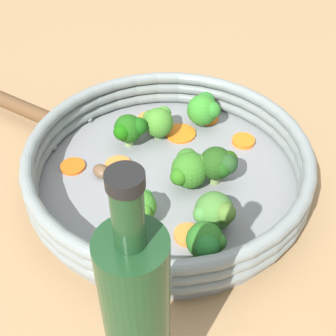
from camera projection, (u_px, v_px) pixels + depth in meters
ground_plane at (168, 185)px, 0.61m from camera, size 4.00×4.00×0.00m
skillet at (168, 181)px, 0.60m from camera, size 0.34×0.34×0.02m
skillet_rim_wall at (168, 162)px, 0.58m from camera, size 0.36×0.36×0.05m
skillet_handle at (12, 104)px, 0.70m from camera, size 0.04×0.21×0.02m
skillet_rivet_left at (89, 119)px, 0.68m from camera, size 0.01×0.01×0.01m
skillet_rivet_right at (54, 148)px, 0.63m from camera, size 0.01×0.01×0.01m
carrot_slice_0 at (243, 141)px, 0.65m from camera, size 0.04×0.04×0.01m
carrot_slice_1 at (153, 121)px, 0.68m from camera, size 0.06×0.06×0.00m
carrot_slice_2 at (207, 118)px, 0.69m from camera, size 0.04×0.04×0.00m
carrot_slice_3 at (181, 134)px, 0.66m from camera, size 0.05×0.05×0.00m
carrot_slice_4 at (188, 235)px, 0.53m from camera, size 0.03×0.03×0.01m
carrot_slice_5 at (73, 166)px, 0.61m from camera, size 0.04×0.04×0.00m
carrot_slice_6 at (118, 165)px, 0.61m from camera, size 0.05×0.05×0.00m
broccoli_floret_0 at (141, 206)px, 0.52m from camera, size 0.04×0.04×0.05m
broccoli_floret_1 at (206, 242)px, 0.49m from camera, size 0.04×0.04×0.05m
broccoli_floret_2 at (204, 109)px, 0.66m from camera, size 0.05×0.05×0.05m
broccoli_floret_3 at (214, 212)px, 0.52m from camera, size 0.05×0.05×0.05m
broccoli_floret_4 at (189, 170)px, 0.57m from camera, size 0.05×0.05×0.05m
broccoli_floret_5 at (220, 164)px, 0.57m from camera, size 0.04×0.05×0.05m
broccoli_floret_6 at (158, 121)px, 0.64m from camera, size 0.05×0.04×0.05m
broccoli_floret_7 at (129, 129)px, 0.63m from camera, size 0.04×0.04×0.05m
mushroom_piece_0 at (120, 222)px, 0.53m from camera, size 0.03×0.03×0.01m
mushroom_piece_1 at (101, 171)px, 0.60m from camera, size 0.03×0.03×0.01m
mushroom_piece_2 at (122, 131)px, 0.66m from camera, size 0.03×0.03×0.01m
oil_bottle at (138, 329)px, 0.34m from camera, size 0.05×0.05×0.27m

